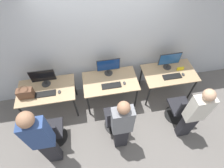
{
  "coord_description": "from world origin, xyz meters",
  "views": [
    {
      "loc": [
        -0.39,
        -2.02,
        3.68
      ],
      "look_at": [
        0.0,
        0.14,
        0.9
      ],
      "focal_mm": 28.0,
      "sensor_mm": 36.0,
      "label": 1
    }
  ],
  "objects_px": {
    "office_chair_left": "(52,133)",
    "person_center": "(122,126)",
    "office_chair_center": "(116,120)",
    "monitor_right": "(169,60)",
    "monitor_left": "(43,77)",
    "person_left": "(42,139)",
    "office_chair_right": "(180,110)",
    "mouse_left": "(59,92)",
    "keyboard_left": "(45,94)",
    "keyboard_center": "(111,86)",
    "mouse_center": "(124,83)",
    "monitor_center": "(108,66)",
    "handbag": "(25,93)",
    "keyboard_right": "(172,76)",
    "mouse_right": "(183,74)",
    "person_right": "(195,114)"
  },
  "relations": [
    {
      "from": "keyboard_center",
      "to": "mouse_center",
      "type": "bearing_deg",
      "value": 2.6
    },
    {
      "from": "person_center",
      "to": "monitor_left",
      "type": "bearing_deg",
      "value": 137.44
    },
    {
      "from": "keyboard_left",
      "to": "keyboard_center",
      "type": "height_order",
      "value": "same"
    },
    {
      "from": "office_chair_left",
      "to": "monitor_center",
      "type": "relative_size",
      "value": 1.75
    },
    {
      "from": "office_chair_left",
      "to": "person_center",
      "type": "bearing_deg",
      "value": -13.27
    },
    {
      "from": "monitor_center",
      "to": "keyboard_right",
      "type": "relative_size",
      "value": 1.21
    },
    {
      "from": "keyboard_center",
      "to": "office_chair_left",
      "type": "bearing_deg",
      "value": -153.72
    },
    {
      "from": "person_center",
      "to": "mouse_left",
      "type": "bearing_deg",
      "value": 137.96
    },
    {
      "from": "keyboard_center",
      "to": "monitor_right",
      "type": "relative_size",
      "value": 0.83
    },
    {
      "from": "office_chair_center",
      "to": "keyboard_right",
      "type": "xyz_separation_m",
      "value": [
        1.38,
        0.61,
        0.4
      ]
    },
    {
      "from": "handbag",
      "to": "keyboard_right",
      "type": "bearing_deg",
      "value": -0.48
    },
    {
      "from": "person_center",
      "to": "office_chair_right",
      "type": "xyz_separation_m",
      "value": [
        1.4,
        0.36,
        -0.48
      ]
    },
    {
      "from": "mouse_left",
      "to": "office_chair_left",
      "type": "height_order",
      "value": "office_chair_left"
    },
    {
      "from": "person_left",
      "to": "monitor_center",
      "type": "distance_m",
      "value": 1.9
    },
    {
      "from": "person_left",
      "to": "office_chair_right",
      "type": "xyz_separation_m",
      "value": [
        2.72,
        0.41,
        -0.61
      ]
    },
    {
      "from": "mouse_left",
      "to": "keyboard_center",
      "type": "height_order",
      "value": "mouse_left"
    },
    {
      "from": "monitor_left",
      "to": "keyboard_right",
      "type": "distance_m",
      "value": 2.75
    },
    {
      "from": "handbag",
      "to": "office_chair_center",
      "type": "bearing_deg",
      "value": -20.46
    },
    {
      "from": "person_center",
      "to": "office_chair_right",
      "type": "relative_size",
      "value": 1.76
    },
    {
      "from": "office_chair_right",
      "to": "handbag",
      "type": "bearing_deg",
      "value": 168.33
    },
    {
      "from": "office_chair_center",
      "to": "keyboard_right",
      "type": "bearing_deg",
      "value": 23.83
    },
    {
      "from": "office_chair_center",
      "to": "office_chair_right",
      "type": "distance_m",
      "value": 1.43
    },
    {
      "from": "monitor_right",
      "to": "mouse_left",
      "type": "bearing_deg",
      "value": -173.41
    },
    {
      "from": "office_chair_left",
      "to": "keyboard_right",
      "type": "bearing_deg",
      "value": 13.88
    },
    {
      "from": "monitor_left",
      "to": "person_center",
      "type": "relative_size",
      "value": 0.32
    },
    {
      "from": "person_center",
      "to": "handbag",
      "type": "xyz_separation_m",
      "value": [
        -1.73,
        1.0,
        0.02
      ]
    },
    {
      "from": "handbag",
      "to": "keyboard_left",
      "type": "bearing_deg",
      "value": -1.05
    },
    {
      "from": "person_center",
      "to": "monitor_center",
      "type": "bearing_deg",
      "value": 90.57
    },
    {
      "from": "mouse_left",
      "to": "keyboard_right",
      "type": "xyz_separation_m",
      "value": [
        2.45,
        -0.02,
        -0.01
      ]
    },
    {
      "from": "keyboard_left",
      "to": "mouse_left",
      "type": "relative_size",
      "value": 4.62
    },
    {
      "from": "office_chair_left",
      "to": "keyboard_center",
      "type": "distance_m",
      "value": 1.52
    },
    {
      "from": "keyboard_left",
      "to": "person_right",
      "type": "height_order",
      "value": "person_right"
    },
    {
      "from": "person_left",
      "to": "handbag",
      "type": "xyz_separation_m",
      "value": [
        -0.41,
        1.05,
        -0.1
      ]
    },
    {
      "from": "mouse_left",
      "to": "person_left",
      "type": "xyz_separation_m",
      "value": [
        -0.22,
        -1.04,
        0.2
      ]
    },
    {
      "from": "office_chair_left",
      "to": "person_left",
      "type": "xyz_separation_m",
      "value": [
        0.01,
        -0.37,
        0.61
      ]
    },
    {
      "from": "office_chair_center",
      "to": "monitor_right",
      "type": "distance_m",
      "value": 1.76
    },
    {
      "from": "keyboard_right",
      "to": "handbag",
      "type": "xyz_separation_m",
      "value": [
        -3.08,
        0.03,
        0.11
      ]
    },
    {
      "from": "mouse_left",
      "to": "person_center",
      "type": "height_order",
      "value": "person_center"
    },
    {
      "from": "monitor_left",
      "to": "keyboard_left",
      "type": "relative_size",
      "value": 1.21
    },
    {
      "from": "monitor_left",
      "to": "mouse_right",
      "type": "relative_size",
      "value": 5.58
    },
    {
      "from": "keyboard_center",
      "to": "keyboard_right",
      "type": "height_order",
      "value": "same"
    },
    {
      "from": "office_chair_right",
      "to": "monitor_left",
      "type": "bearing_deg",
      "value": 161.85
    },
    {
      "from": "person_left",
      "to": "person_center",
      "type": "relative_size",
      "value": 1.13
    },
    {
      "from": "person_left",
      "to": "monitor_right",
      "type": "bearing_deg",
      "value": 26.42
    },
    {
      "from": "mouse_center",
      "to": "office_chair_left",
      "type": "bearing_deg",
      "value": -157.5
    },
    {
      "from": "mouse_center",
      "to": "mouse_right",
      "type": "height_order",
      "value": "same"
    },
    {
      "from": "monitor_left",
      "to": "mouse_left",
      "type": "height_order",
      "value": "monitor_left"
    },
    {
      "from": "mouse_center",
      "to": "keyboard_right",
      "type": "distance_m",
      "value": 1.08
    },
    {
      "from": "mouse_right",
      "to": "office_chair_right",
      "type": "relative_size",
      "value": 0.1
    },
    {
      "from": "monitor_center",
      "to": "office_chair_right",
      "type": "xyz_separation_m",
      "value": [
        1.41,
        -0.98,
        -0.62
      ]
    }
  ]
}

